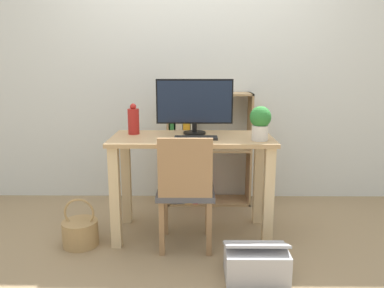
{
  "coord_description": "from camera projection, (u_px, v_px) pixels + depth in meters",
  "views": [
    {
      "loc": [
        0.02,
        -2.72,
        1.3
      ],
      "look_at": [
        0.0,
        0.1,
        0.69
      ],
      "focal_mm": 35.0,
      "sensor_mm": 36.0,
      "label": 1
    }
  ],
  "objects": [
    {
      "name": "vase",
      "position": [
        134.0,
        120.0,
        2.85
      ],
      "size": [
        0.09,
        0.09,
        0.24
      ],
      "color": "#B2231E",
      "rests_on": "desk"
    },
    {
      "name": "keyboard",
      "position": [
        196.0,
        138.0,
        2.68
      ],
      "size": [
        0.31,
        0.12,
        0.02
      ],
      "color": "black",
      "rests_on": "desk"
    },
    {
      "name": "wall_back",
      "position": [
        193.0,
        64.0,
        3.51
      ],
      "size": [
        8.0,
        0.05,
        2.6
      ],
      "color": "silver",
      "rests_on": "ground_plane"
    },
    {
      "name": "monitor",
      "position": [
        195.0,
        103.0,
        2.83
      ],
      "size": [
        0.58,
        0.17,
        0.42
      ],
      "color": "black",
      "rests_on": "desk"
    },
    {
      "name": "desk",
      "position": [
        192.0,
        160.0,
        2.81
      ],
      "size": [
        1.19,
        0.55,
        0.77
      ],
      "color": "tan",
      "rests_on": "ground_plane"
    },
    {
      "name": "chair",
      "position": [
        186.0,
        188.0,
        2.6
      ],
      "size": [
        0.4,
        0.4,
        0.83
      ],
      "rotation": [
        0.0,
        0.0,
        0.12
      ],
      "color": "#4C4C51",
      "rests_on": "ground_plane"
    },
    {
      "name": "ground_plane",
      "position": [
        192.0,
        233.0,
        2.93
      ],
      "size": [
        10.0,
        10.0,
        0.0
      ],
      "primitive_type": "plane",
      "color": "#997F5B"
    },
    {
      "name": "storage_box",
      "position": [
        256.0,
        262.0,
        2.3
      ],
      "size": [
        0.39,
        0.3,
        0.25
      ],
      "color": "#B2B2B7",
      "rests_on": "ground_plane"
    },
    {
      "name": "basket",
      "position": [
        80.0,
        232.0,
        2.72
      ],
      "size": [
        0.26,
        0.26,
        0.36
      ],
      "color": "tan",
      "rests_on": "ground_plane"
    },
    {
      "name": "bookshelf",
      "position": [
        193.0,
        153.0,
        3.51
      ],
      "size": [
        0.77,
        0.28,
        1.04
      ],
      "color": "tan",
      "rests_on": "ground_plane"
    },
    {
      "name": "potted_plant",
      "position": [
        260.0,
        122.0,
        2.61
      ],
      "size": [
        0.15,
        0.15,
        0.24
      ],
      "color": "silver",
      "rests_on": "desk"
    }
  ]
}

